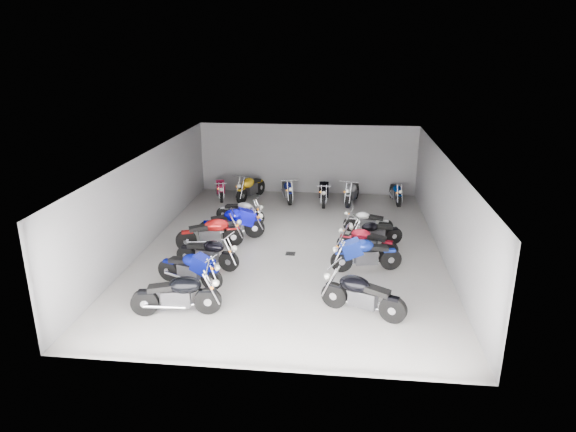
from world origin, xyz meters
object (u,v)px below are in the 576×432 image
Objects in this scene: motorcycle_back_e at (352,192)px; motorcycle_back_a at (220,189)px; drain_grate at (290,254)px; motorcycle_left_b at (190,269)px; motorcycle_right_d at (366,242)px; motorcycle_left_d at (211,233)px; motorcycle_left_e at (232,224)px; motorcycle_right_c at (365,254)px; motorcycle_back_b at (250,187)px; motorcycle_left_c at (208,253)px; motorcycle_back_f at (396,192)px; motorcycle_left_f at (241,212)px; motorcycle_right_e at (375,233)px; motorcycle_right_a at (362,295)px; motorcycle_right_f at (367,221)px; motorcycle_back_c at (287,190)px; motorcycle_back_d at (324,192)px; motorcycle_left_a at (177,295)px.

motorcycle_back_a is at bearing 12.48° from motorcycle_back_e.
motorcycle_left_b reaches higher than drain_grate.
motorcycle_left_b is 1.04× the size of motorcycle_right_d.
motorcycle_left_e reaches higher than motorcycle_left_d.
motorcycle_right_c is 8.68m from motorcycle_back_b.
motorcycle_left_c is at bearing 82.83° from motorcycle_back_a.
motorcycle_right_c reaches higher than motorcycle_back_a.
motorcycle_left_b reaches higher than motorcycle_left_c.
motorcycle_left_f is at bearing 21.43° from motorcycle_back_f.
drain_grate is 7.18m from motorcycle_back_a.
motorcycle_back_f is (6.77, 6.10, -0.09)m from motorcycle_left_d.
drain_grate is 0.14× the size of motorcycle_left_e.
drain_grate is 3.05m from motorcycle_right_e.
drain_grate is 0.14× the size of motorcycle_right_c.
motorcycle_back_e is at bearing -161.28° from motorcycle_back_b.
motorcycle_right_a reaches higher than motorcycle_back_b.
motorcycle_back_e is (-0.35, 7.03, -0.02)m from motorcycle_right_c.
motorcycle_right_a is 1.00× the size of motorcycle_right_c.
motorcycle_left_d reaches higher than motorcycle_right_f.
motorcycle_right_c reaches higher than motorcycle_right_e.
drain_grate is at bearing 65.51° from motorcycle_left_d.
motorcycle_back_b is at bearing -163.03° from motorcycle_left_b.
motorcycle_right_a is 1.09× the size of motorcycle_right_d.
motorcycle_left_c is 0.95× the size of motorcycle_left_d.
motorcycle_back_c is at bearing 45.87° from motorcycle_right_d.
motorcycle_right_d reaches higher than motorcycle_back_a.
motorcycle_back_d is (3.08, 4.69, -0.05)m from motorcycle_left_e.
motorcycle_back_d is at bearing 0.90° from motorcycle_back_f.
motorcycle_back_a is at bearing 122.40° from drain_grate.
motorcycle_left_a is 1.00× the size of motorcycle_left_e.
motorcycle_left_e reaches higher than drain_grate.
drain_grate is 7.49m from motorcycle_back_f.
motorcycle_left_a is at bearing 110.42° from motorcycle_back_b.
motorcycle_right_e is 1.29m from motorcycle_right_f.
motorcycle_back_e is at bearing 23.61° from motorcycle_right_a.
motorcycle_left_c reaches higher than motorcycle_back_c.
motorcycle_left_d is 1.10× the size of motorcycle_back_c.
motorcycle_right_e is (0.57, 4.87, -0.08)m from motorcycle_right_a.
motorcycle_left_b is 5.51m from motorcycle_left_f.
motorcycle_back_b is (-4.96, 5.99, 0.05)m from motorcycle_right_d.
motorcycle_right_d is (0.07, 1.19, -0.04)m from motorcycle_right_c.
motorcycle_back_a is (-6.27, 7.11, -0.07)m from motorcycle_right_c.
motorcycle_back_c is (1.70, 10.40, -0.07)m from motorcycle_left_a.
motorcycle_right_e is 5.17m from motorcycle_back_d.
motorcycle_right_d reaches higher than drain_grate.
motorcycle_left_d is at bearing -159.28° from motorcycle_left_b.
motorcycle_back_b is at bearing -164.97° from motorcycle_left_f.
motorcycle_back_d is 3.17m from motorcycle_back_f.
motorcycle_back_d reaches higher than motorcycle_right_e.
motorcycle_right_c is at bearing -23.58° from drain_grate.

